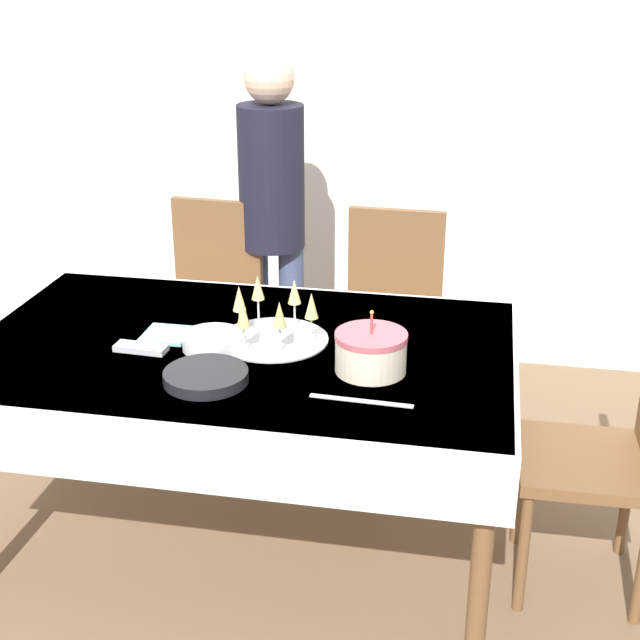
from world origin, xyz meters
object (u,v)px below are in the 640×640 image
dining_chair_far_right (390,318)px  plate_stack_dessert (213,341)px  dining_chair_far_left (211,305)px  dining_chair_right_end (616,441)px  plate_stack_main (206,376)px  birthday_cake (371,352)px  champagne_tray (272,319)px  person_standing (272,205)px

dining_chair_far_right → plate_stack_dessert: (-0.47, -0.92, 0.25)m
dining_chair_far_left → dining_chair_right_end: same height
dining_chair_far_left → plate_stack_main: dining_chair_far_left is taller
birthday_cake → champagne_tray: (-0.35, 0.17, 0.01)m
champagne_tray → dining_chair_far_right: bearing=69.8°
dining_chair_right_end → birthday_cake: bearing=-171.2°
person_standing → champagne_tray: bearing=-76.4°
champagne_tray → plate_stack_dessert: bearing=-150.7°
dining_chair_right_end → plate_stack_main: dining_chair_right_end is taller
plate_stack_dessert → person_standing: (-0.07, 1.09, 0.15)m
champagne_tray → plate_stack_main: size_ratio=1.44×
person_standing → plate_stack_dessert: bearing=-86.4°
dining_chair_far_right → plate_stack_main: (-0.42, -1.15, 0.25)m
dining_chair_far_left → plate_stack_main: bearing=-72.7°
dining_chair_far_left → dining_chair_right_end: (1.59, -0.87, 0.00)m
dining_chair_far_left → person_standing: bearing=36.9°
dining_chair_far_right → champagne_tray: 0.92m
dining_chair_far_left → plate_stack_dessert: (0.31, -0.91, 0.25)m
plate_stack_dessert → dining_chair_right_end: bearing=2.2°
dining_chair_right_end → plate_stack_dessert: dining_chair_right_end is taller
dining_chair_right_end → birthday_cake: dining_chair_right_end is taller
plate_stack_dessert → person_standing: 1.11m
dining_chair_far_right → plate_stack_dessert: 1.06m
dining_chair_right_end → person_standing: (-1.35, 1.04, 0.41)m
champagne_tray → plate_stack_dessert: champagne_tray is taller
dining_chair_far_left → person_standing: person_standing is taller
dining_chair_far_right → dining_chair_right_end: same height
champagne_tray → plate_stack_dessert: 0.20m
champagne_tray → person_standing: (-0.24, 1.00, 0.10)m
dining_chair_far_left → person_standing: (0.24, 0.18, 0.41)m
birthday_cake → person_standing: (-0.59, 1.16, 0.11)m
dining_chair_far_left → plate_stack_main: size_ratio=3.85×
birthday_cake → plate_stack_dessert: birthday_cake is taller
dining_chair_far_left → birthday_cake: dining_chair_far_left is taller
champagne_tray → person_standing: 1.03m
plate_stack_main → person_standing: person_standing is taller
dining_chair_right_end → plate_stack_dessert: size_ratio=4.97×
dining_chair_far_left → dining_chair_right_end: 1.81m
dining_chair_far_left → birthday_cake: 1.32m
birthday_cake → plate_stack_main: size_ratio=0.87×
dining_chair_far_left → dining_chair_right_end: bearing=-28.6°
dining_chair_right_end → plate_stack_dessert: 1.31m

